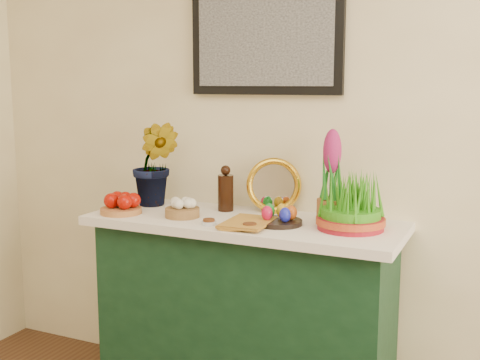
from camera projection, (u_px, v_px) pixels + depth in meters
The scene contains 13 objects.
sideboard at pixel (245, 318), 2.74m from camera, with size 1.30×0.45×0.85m, color #153C21.
tablecloth at pixel (245, 223), 2.67m from camera, with size 1.40×0.55×0.04m, color white.
hyacinth_green at pixel (155, 150), 2.90m from camera, with size 0.27×0.23×0.55m, color #1D771F.
apple_bowl at pixel (121, 205), 2.76m from camera, with size 0.25×0.25×0.10m.
garlic_basket at pixel (182, 209), 2.69m from camera, with size 0.17×0.17×0.09m.
vinegar_cruet at pixel (226, 191), 2.81m from camera, with size 0.07×0.07×0.22m.
mirror at pixel (274, 186), 2.77m from camera, with size 0.26×0.15×0.26m.
book at pixel (228, 220), 2.55m from camera, with size 0.17×0.25×0.03m, color #BB822C.
spice_dish_left at pixel (209, 222), 2.54m from camera, with size 0.06×0.06×0.03m.
spice_dish_right at pixel (250, 227), 2.46m from camera, with size 0.07×0.07×0.03m.
egg_plate at pixel (279, 218), 2.55m from camera, with size 0.23×0.23×0.08m.
hyacinth_pink at pixel (332, 181), 2.57m from camera, with size 0.12×0.12×0.40m.
wheatgrass_sabzeh at pixel (351, 205), 2.46m from camera, with size 0.28×0.28×0.23m.
Camera 1 is at (0.65, -0.37, 1.48)m, focal length 45.00 mm.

